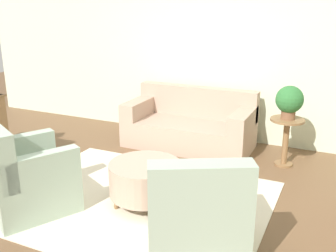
{
  "coord_description": "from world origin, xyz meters",
  "views": [
    {
      "loc": [
        1.99,
        -3.42,
        2.14
      ],
      "look_at": [
        0.15,
        0.55,
        0.75
      ],
      "focal_mm": 42.0,
      "sensor_mm": 36.0,
      "label": 1
    }
  ],
  "objects": [
    {
      "name": "side_table",
      "position": [
        1.34,
        1.76,
        0.44
      ],
      "size": [
        0.45,
        0.45,
        0.66
      ],
      "color": "olive",
      "rests_on": "ground_plane"
    },
    {
      "name": "couch",
      "position": [
        -0.12,
        1.94,
        0.32
      ],
      "size": [
        1.91,
        0.91,
        0.87
      ],
      "color": "tan",
      "rests_on": "ground_plane"
    },
    {
      "name": "ottoman_table",
      "position": [
        0.13,
        0.0,
        0.31
      ],
      "size": [
        0.79,
        0.79,
        0.47
      ],
      "color": "tan",
      "rests_on": "rug"
    },
    {
      "name": "armchair_right",
      "position": [
        0.97,
        -0.65,
        0.37
      ],
      "size": [
        1.1,
        1.11,
        0.98
      ],
      "color": "#9EB29E",
      "rests_on": "rug"
    },
    {
      "name": "armchair_left",
      "position": [
        -0.97,
        -0.65,
        0.37
      ],
      "size": [
        1.1,
        1.11,
        0.98
      ],
      "color": "#9EB29E",
      "rests_on": "rug"
    },
    {
      "name": "ground_plane",
      "position": [
        0.0,
        0.0,
        0.0
      ],
      "size": [
        16.0,
        16.0,
        0.0
      ],
      "primitive_type": "plane",
      "color": "brown"
    },
    {
      "name": "wall_back",
      "position": [
        0.0,
        2.55,
        1.4
      ],
      "size": [
        8.98,
        0.12,
        2.8
      ],
      "color": "beige",
      "rests_on": "ground_plane"
    },
    {
      "name": "potted_plant_on_side_table",
      "position": [
        1.34,
        1.76,
        0.91
      ],
      "size": [
        0.36,
        0.36,
        0.44
      ],
      "color": "brown",
      "rests_on": "side_table"
    },
    {
      "name": "rug",
      "position": [
        0.0,
        0.0,
        0.01
      ],
      "size": [
        2.89,
        2.33,
        0.01
      ],
      "color": "beige",
      "rests_on": "ground_plane"
    }
  ]
}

